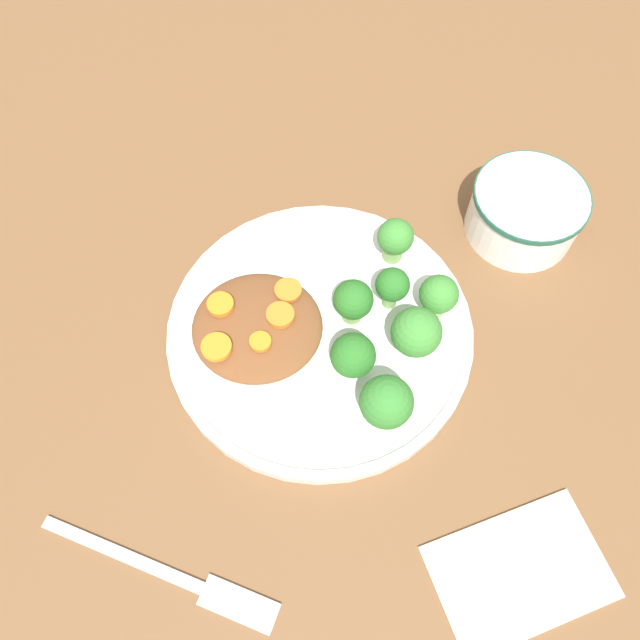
{
  "coord_description": "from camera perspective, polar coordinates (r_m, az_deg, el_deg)",
  "views": [
    {
      "loc": [
        0.01,
        -0.27,
        0.54
      ],
      "look_at": [
        0.0,
        0.0,
        0.03
      ],
      "focal_mm": 35.0,
      "sensor_mm": 36.0,
      "label": 1
    }
  ],
  "objects": [
    {
      "name": "ground_plane",
      "position": [
        0.6,
        0.0,
        -1.34
      ],
      "size": [
        4.0,
        4.0,
        0.0
      ],
      "primitive_type": "plane",
      "color": "brown"
    },
    {
      "name": "plate",
      "position": [
        0.59,
        0.0,
        -0.91
      ],
      "size": [
        0.29,
        0.29,
        0.02
      ],
      "color": "silver",
      "rests_on": "ground_plane"
    },
    {
      "name": "dip_bowl",
      "position": [
        0.68,
        18.3,
        9.53
      ],
      "size": [
        0.12,
        0.12,
        0.06
      ],
      "color": "white",
      "rests_on": "ground_plane"
    },
    {
      "name": "stew_mound",
      "position": [
        0.58,
        -5.75,
        -0.62
      ],
      "size": [
        0.12,
        0.12,
        0.02
      ],
      "primitive_type": "ellipsoid",
      "color": "brown",
      "rests_on": "plate"
    },
    {
      "name": "broccoli_floret_0",
      "position": [
        0.57,
        3.04,
        1.74
      ],
      "size": [
        0.04,
        0.04,
        0.05
      ],
      "color": "#7FA85B",
      "rests_on": "plate"
    },
    {
      "name": "broccoli_floret_1",
      "position": [
        0.54,
        3.04,
        -3.3
      ],
      "size": [
        0.04,
        0.04,
        0.05
      ],
      "color": "#759E51",
      "rests_on": "plate"
    },
    {
      "name": "broccoli_floret_2",
      "position": [
        0.61,
        6.89,
        7.38
      ],
      "size": [
        0.04,
        0.04,
        0.05
      ],
      "color": "#7FA85B",
      "rests_on": "plate"
    },
    {
      "name": "broccoli_floret_3",
      "position": [
        0.58,
        6.62,
        3.09
      ],
      "size": [
        0.03,
        0.03,
        0.05
      ],
      "color": "#7FA85B",
      "rests_on": "plate"
    },
    {
      "name": "broccoli_floret_4",
      "position": [
        0.58,
        10.77,
        2.2
      ],
      "size": [
        0.04,
        0.04,
        0.05
      ],
      "color": "#7FA85B",
      "rests_on": "plate"
    },
    {
      "name": "broccoli_floret_5",
      "position": [
        0.55,
        8.79,
        -1.17
      ],
      "size": [
        0.05,
        0.05,
        0.06
      ],
      "color": "#759E51",
      "rests_on": "plate"
    },
    {
      "name": "broccoli_floret_6",
      "position": [
        0.52,
        6.09,
        -7.5
      ],
      "size": [
        0.05,
        0.05,
        0.06
      ],
      "color": "#7FA85B",
      "rests_on": "plate"
    },
    {
      "name": "carrot_slice_0",
      "position": [
        0.56,
        -5.46,
        -1.98
      ],
      "size": [
        0.02,
        0.02,
        0.01
      ],
      "primitive_type": "cylinder",
      "color": "orange",
      "rests_on": "stew_mound"
    },
    {
      "name": "carrot_slice_1",
      "position": [
        0.57,
        -3.65,
        0.4
      ],
      "size": [
        0.03,
        0.03,
        0.01
      ],
      "primitive_type": "cylinder",
      "color": "orange",
      "rests_on": "stew_mound"
    },
    {
      "name": "carrot_slice_2",
      "position": [
        0.58,
        -2.93,
        2.76
      ],
      "size": [
        0.03,
        0.03,
        0.0
      ],
      "primitive_type": "cylinder",
      "color": "orange",
      "rests_on": "stew_mound"
    },
    {
      "name": "carrot_slice_3",
      "position": [
        0.58,
        -9.08,
        1.42
      ],
      "size": [
        0.02,
        0.02,
        0.01
      ],
      "primitive_type": "cylinder",
      "color": "orange",
      "rests_on": "stew_mound"
    },
    {
      "name": "carrot_slice_4",
      "position": [
        0.56,
        -9.44,
        -2.45
      ],
      "size": [
        0.03,
        0.03,
        0.01
      ],
      "primitive_type": "cylinder",
      "color": "orange",
      "rests_on": "stew_mound"
    },
    {
      "name": "fork",
      "position": [
        0.55,
        -12.69,
        -22.11
      ],
      "size": [
        0.2,
        0.09,
        0.01
      ],
      "rotation": [
        0.0,
        0.0,
        5.94
      ],
      "color": "silver",
      "rests_on": "ground_plane"
    },
    {
      "name": "napkin",
      "position": [
        0.56,
        17.83,
        -21.05
      ],
      "size": [
        0.16,
        0.13,
        0.01
      ],
      "rotation": [
        0.0,
        0.0,
        0.37
      ],
      "color": "beige",
      "rests_on": "ground_plane"
    }
  ]
}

